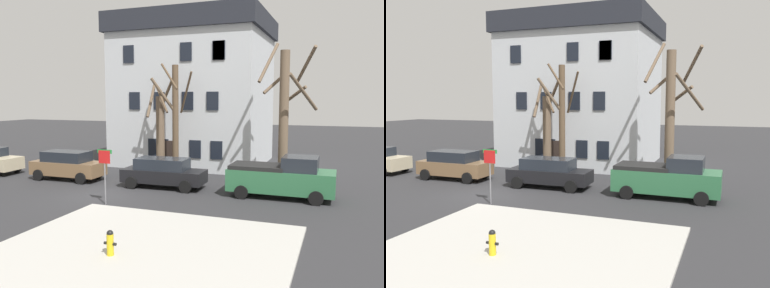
% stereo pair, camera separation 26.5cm
% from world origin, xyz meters
% --- Properties ---
extents(ground_plane, '(120.00, 120.00, 0.00)m').
position_xyz_m(ground_plane, '(0.00, 0.00, 0.00)').
color(ground_plane, '#2D2D30').
extents(sidewalk_slab, '(9.55, 8.56, 0.12)m').
position_xyz_m(sidewalk_slab, '(5.60, -6.19, 0.06)').
color(sidewalk_slab, '#B7B5AD').
rests_on(sidewalk_slab, ground_plane).
extents(building_main, '(11.04, 9.25, 11.02)m').
position_xyz_m(building_main, '(0.78, 12.05, 5.57)').
color(building_main, silver).
rests_on(building_main, ground_plane).
extents(tree_bare_near, '(1.88, 1.98, 6.26)m').
position_xyz_m(tree_bare_near, '(0.48, 6.26, 2.93)').
color(tree_bare_near, brown).
rests_on(tree_bare_near, ground_plane).
extents(tree_bare_mid, '(2.53, 2.53, 7.13)m').
position_xyz_m(tree_bare_mid, '(1.57, 6.18, 3.74)').
color(tree_bare_mid, brown).
rests_on(tree_bare_mid, ground_plane).
extents(tree_bare_far, '(3.20, 3.50, 8.16)m').
position_xyz_m(tree_bare_far, '(8.46, 5.55, 4.19)').
color(tree_bare_far, brown).
rests_on(tree_bare_far, ground_plane).
extents(car_brown_wagon, '(4.50, 1.98, 1.75)m').
position_xyz_m(car_brown_wagon, '(-4.17, 2.80, 0.91)').
color(car_brown_wagon, brown).
rests_on(car_brown_wagon, ground_plane).
extents(car_black_wagon, '(4.69, 2.05, 1.66)m').
position_xyz_m(car_black_wagon, '(2.25, 2.84, 0.87)').
color(car_black_wagon, black).
rests_on(car_black_wagon, ground_plane).
extents(pickup_truck_green, '(5.22, 2.22, 2.12)m').
position_xyz_m(pickup_truck_green, '(8.75, 2.86, 1.02)').
color(pickup_truck_green, '#2D6B42').
rests_on(pickup_truck_green, ground_plane).
extents(fire_hydrant, '(0.42, 0.22, 0.80)m').
position_xyz_m(fire_hydrant, '(4.92, -6.91, 0.54)').
color(fire_hydrant, gold).
rests_on(fire_hydrant, sidewalk_slab).
extents(street_sign_pole, '(0.76, 0.07, 2.59)m').
position_xyz_m(street_sign_pole, '(1.21, -1.40, 1.83)').
color(street_sign_pole, slate).
rests_on(street_sign_pole, ground_plane).
extents(bicycle_leaning, '(1.74, 0.33, 1.03)m').
position_xyz_m(bicycle_leaning, '(-4.96, 5.23, 0.37)').
color(bicycle_leaning, black).
rests_on(bicycle_leaning, ground_plane).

